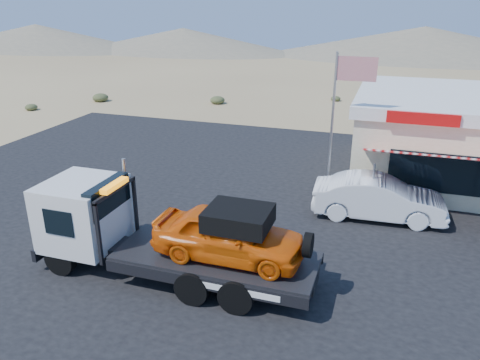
% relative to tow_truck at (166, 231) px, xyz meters
% --- Properties ---
extents(ground, '(120.00, 120.00, 0.00)m').
position_rel_tow_truck_xyz_m(ground, '(-0.99, 2.67, -1.51)').
color(ground, '#8E7551').
rests_on(ground, ground).
extents(asphalt_lot, '(32.00, 24.00, 0.02)m').
position_rel_tow_truck_xyz_m(asphalt_lot, '(1.01, 5.67, -1.50)').
color(asphalt_lot, black).
rests_on(asphalt_lot, ground).
extents(tow_truck, '(8.37, 2.48, 2.80)m').
position_rel_tow_truck_xyz_m(tow_truck, '(0.00, 0.00, 0.00)').
color(tow_truck, black).
rests_on(tow_truck, asphalt_lot).
extents(white_sedan, '(4.98, 2.01, 1.61)m').
position_rel_tow_truck_xyz_m(white_sedan, '(5.78, 6.10, -0.68)').
color(white_sedan, silver).
rests_on(white_sedan, asphalt_lot).
extents(jerky_store, '(10.40, 9.97, 3.90)m').
position_rel_tow_truck_xyz_m(jerky_store, '(9.51, 11.64, 0.48)').
color(jerky_store, beige).
rests_on(jerky_store, asphalt_lot).
extents(flagpole, '(1.55, 0.10, 6.00)m').
position_rel_tow_truck_xyz_m(flagpole, '(3.94, 7.17, 2.26)').
color(flagpole, '#99999E').
rests_on(flagpole, asphalt_lot).
extents(desert_scrub, '(27.35, 34.00, 0.68)m').
position_rel_tow_truck_xyz_m(desert_scrub, '(-14.96, 13.19, -1.22)').
color(desert_scrub, '#3C4223').
rests_on(desert_scrub, ground).
extents(distant_hills, '(126.00, 48.00, 4.20)m').
position_rel_tow_truck_xyz_m(distant_hills, '(-10.76, 57.81, 0.38)').
color(distant_hills, '#726B59').
rests_on(distant_hills, ground).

